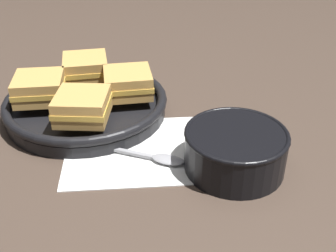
{
  "coord_description": "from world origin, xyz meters",
  "views": [
    {
      "loc": [
        -0.1,
        -0.6,
        0.42
      ],
      "look_at": [
        0.03,
        0.01,
        0.04
      ],
      "focal_mm": 45.0,
      "sensor_mm": 36.0,
      "label": 1
    }
  ],
  "objects_px": {
    "spoon": "(154,157)",
    "sandwich_far_left": "(128,83)",
    "soup_bowl": "(235,148)",
    "sandwich_near_right": "(82,106)",
    "sandwich_near_left": "(39,88)",
    "sandwich_far_right": "(85,68)",
    "skillet": "(86,105)"
  },
  "relations": [
    {
      "from": "spoon",
      "to": "sandwich_far_right",
      "type": "xyz_separation_m",
      "value": [
        -0.1,
        0.26,
        0.06
      ]
    },
    {
      "from": "spoon",
      "to": "sandwich_far_left",
      "type": "xyz_separation_m",
      "value": [
        -0.02,
        0.18,
        0.06
      ]
    },
    {
      "from": "spoon",
      "to": "sandwich_near_left",
      "type": "relative_size",
      "value": 1.6
    },
    {
      "from": "spoon",
      "to": "skillet",
      "type": "xyz_separation_m",
      "value": [
        -0.1,
        0.18,
        0.01
      ]
    },
    {
      "from": "skillet",
      "to": "sandwich_far_left",
      "type": "distance_m",
      "value": 0.09
    },
    {
      "from": "sandwich_near_right",
      "to": "sandwich_far_right",
      "type": "xyz_separation_m",
      "value": [
        0.01,
        0.17,
        0.0
      ]
    },
    {
      "from": "sandwich_far_right",
      "to": "skillet",
      "type": "bearing_deg",
      "value": -94.0
    },
    {
      "from": "skillet",
      "to": "sandwich_near_left",
      "type": "height_order",
      "value": "sandwich_near_left"
    },
    {
      "from": "soup_bowl",
      "to": "sandwich_near_right",
      "type": "bearing_deg",
      "value": 148.52
    },
    {
      "from": "skillet",
      "to": "sandwich_far_left",
      "type": "relative_size",
      "value": 3.31
    },
    {
      "from": "soup_bowl",
      "to": "sandwich_near_left",
      "type": "distance_m",
      "value": 0.39
    },
    {
      "from": "spoon",
      "to": "sandwich_far_left",
      "type": "height_order",
      "value": "sandwich_far_left"
    },
    {
      "from": "sandwich_near_right",
      "to": "spoon",
      "type": "bearing_deg",
      "value": -41.5
    },
    {
      "from": "spoon",
      "to": "skillet",
      "type": "relative_size",
      "value": 0.5
    },
    {
      "from": "soup_bowl",
      "to": "spoon",
      "type": "bearing_deg",
      "value": 159.69
    },
    {
      "from": "sandwich_near_right",
      "to": "sandwich_far_left",
      "type": "relative_size",
      "value": 1.17
    },
    {
      "from": "skillet",
      "to": "spoon",
      "type": "bearing_deg",
      "value": -60.1
    },
    {
      "from": "sandwich_near_right",
      "to": "sandwich_far_right",
      "type": "bearing_deg",
      "value": 86.0
    },
    {
      "from": "sandwich_near_left",
      "to": "sandwich_far_left",
      "type": "relative_size",
      "value": 1.04
    },
    {
      "from": "soup_bowl",
      "to": "sandwich_near_right",
      "type": "relative_size",
      "value": 1.47
    },
    {
      "from": "soup_bowl",
      "to": "skillet",
      "type": "xyz_separation_m",
      "value": [
        -0.23,
        0.23,
        -0.02
      ]
    },
    {
      "from": "skillet",
      "to": "sandwich_near_right",
      "type": "xyz_separation_m",
      "value": [
        -0.01,
        -0.08,
        0.04
      ]
    },
    {
      "from": "sandwich_near_right",
      "to": "sandwich_far_left",
      "type": "bearing_deg",
      "value": 41.0
    },
    {
      "from": "spoon",
      "to": "sandwich_near_right",
      "type": "bearing_deg",
      "value": 168.89
    },
    {
      "from": "skillet",
      "to": "sandwich_far_left",
      "type": "bearing_deg",
      "value": -4.0
    },
    {
      "from": "sandwich_far_right",
      "to": "spoon",
      "type": "bearing_deg",
      "value": -69.64
    },
    {
      "from": "spoon",
      "to": "sandwich_near_right",
      "type": "xyz_separation_m",
      "value": [
        -0.11,
        0.1,
        0.06
      ]
    },
    {
      "from": "sandwich_near_left",
      "to": "sandwich_far_right",
      "type": "distance_m",
      "value": 0.12
    },
    {
      "from": "sandwich_far_right",
      "to": "sandwich_near_left",
      "type": "bearing_deg",
      "value": -139.0
    },
    {
      "from": "sandwich_near_left",
      "to": "sandwich_far_right",
      "type": "xyz_separation_m",
      "value": [
        0.09,
        0.08,
        0.0
      ]
    },
    {
      "from": "skillet",
      "to": "sandwich_near_right",
      "type": "bearing_deg",
      "value": -94.0
    },
    {
      "from": "sandwich_far_left",
      "to": "sandwich_far_right",
      "type": "bearing_deg",
      "value": 131.0
    }
  ]
}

